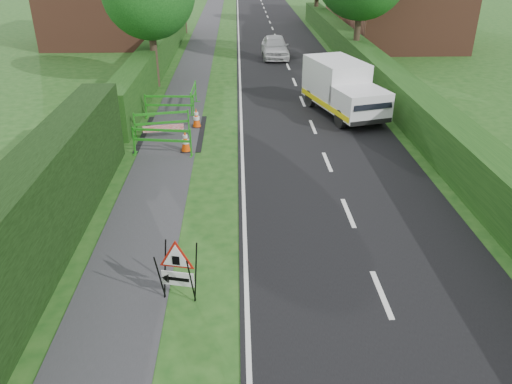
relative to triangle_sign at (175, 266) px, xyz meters
name	(u,v)px	position (x,y,z in m)	size (l,w,h in m)	color
ground	(266,331)	(1.78, -0.99, -0.85)	(120.00, 120.00, 0.00)	#184614
road_surface	(273,31)	(4.28, 34.01, -0.84)	(6.00, 90.00, 0.02)	black
footpath	(206,31)	(-1.22, 34.01, -0.84)	(2.00, 90.00, 0.02)	#2D2D30
hedge_west_near	(1,338)	(-3.22, -0.99, -0.85)	(1.10, 18.00, 2.50)	black
hedge_west_far	(160,68)	(-3.22, 21.01, -0.85)	(1.00, 24.00, 1.80)	#14380F
hedge_east	(382,95)	(8.28, 15.01, -0.85)	(1.20, 50.00, 1.50)	#14380F
house_west	(99,0)	(-8.22, 29.01, 2.05)	(7.50, 7.40, 7.88)	brown
house_east_a	(407,2)	(12.78, 27.01, 2.05)	(7.50, 7.40, 7.88)	brown
triangle_sign	(175,266)	(0.00, 0.00, 0.00)	(1.00, 1.00, 1.22)	black
works_van	(342,87)	(5.70, 12.21, 0.29)	(3.06, 5.04, 2.16)	silver
traffic_cone_0	(377,114)	(6.95, 10.94, -0.46)	(0.38, 0.38, 0.79)	black
traffic_cone_1	(372,105)	(7.04, 12.14, -0.46)	(0.38, 0.38, 0.79)	black
traffic_cone_2	(344,86)	(6.42, 15.22, -0.46)	(0.38, 0.38, 0.79)	black
traffic_cone_3	(185,141)	(-0.55, 8.15, -0.46)	(0.38, 0.38, 0.79)	black
traffic_cone_4	(196,118)	(-0.34, 10.70, -0.46)	(0.38, 0.38, 0.79)	black
ped_barrier_0	(162,138)	(-1.31, 7.84, -0.22)	(2.09, 0.64, 1.00)	#1C8017
ped_barrier_1	(162,121)	(-1.56, 9.68, -0.22)	(2.09, 0.72, 1.00)	#1C8017
ped_barrier_2	(169,103)	(-1.53, 11.91, -0.22)	(2.08, 0.49, 1.00)	#1C8017
ped_barrier_3	(193,95)	(-0.63, 13.12, -0.22)	(0.40, 2.07, 1.00)	#1C8017
redwhite_plank	(164,140)	(-1.47, 9.35, -0.85)	(1.50, 0.04, 0.25)	red
hatchback_car	(275,47)	(3.68, 23.62, -0.17)	(1.60, 3.98, 1.35)	silver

